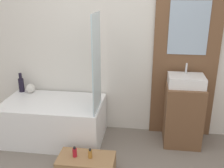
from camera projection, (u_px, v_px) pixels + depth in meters
The scene contains 11 objects.
wall_tiled_back at pixel (115, 40), 3.50m from camera, with size 4.20×0.06×2.60m, color silver.
wall_wood_accent at pixel (187, 42), 3.34m from camera, with size 0.84×0.04×2.60m.
bathtub at pixel (54, 120), 3.54m from camera, with size 1.31×0.78×0.55m.
glass_shower_screen at pixel (97, 64), 3.05m from camera, with size 0.01×0.48×1.16m, color silver.
wooden_step_bench at pixel (86, 165), 2.92m from camera, with size 0.63×0.34×0.19m, color #997047.
vanity_cabinet at pixel (183, 115), 3.41m from camera, with size 0.47×0.45×0.80m, color brown.
sink at pixel (186, 81), 3.26m from camera, with size 0.44×0.34×0.27m.
vase_tall_dark at pixel (21, 84), 3.76m from camera, with size 0.08×0.08×0.28m.
vase_round_light at pixel (31, 88), 3.73m from camera, with size 0.13×0.13×0.13m, color silver.
bottle_soap_primary at pixel (75, 152), 2.88m from camera, with size 0.05×0.05×0.12m.
bottle_soap_secondary at pixel (90, 154), 2.86m from camera, with size 0.05×0.05×0.11m.
Camera 1 is at (0.43, -1.89, 1.93)m, focal length 42.00 mm.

